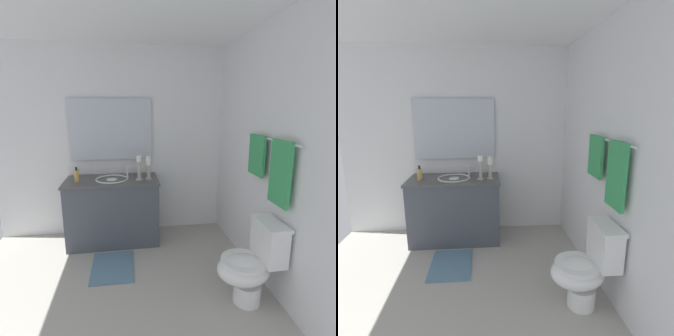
# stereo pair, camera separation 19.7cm
# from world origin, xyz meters

# --- Properties ---
(floor) EXTENTS (2.41, 2.97, 0.02)m
(floor) POSITION_xyz_m (0.00, 0.00, -0.01)
(floor) COLOR #B2ADA3
(floor) RESTS_ON ground
(wall_back) EXTENTS (2.41, 0.04, 2.45)m
(wall_back) POSITION_xyz_m (0.00, 1.48, 1.23)
(wall_back) COLOR white
(wall_back) RESTS_ON ground
(wall_left) EXTENTS (0.04, 2.97, 2.45)m
(wall_left) POSITION_xyz_m (-1.21, 0.00, 1.23)
(wall_left) COLOR white
(wall_left) RESTS_ON ground
(ceiling) EXTENTS (2.41, 2.97, 0.02)m
(ceiling) POSITION_xyz_m (0.00, 0.00, 2.46)
(ceiling) COLOR white
(vanity_cabinet) EXTENTS (0.58, 1.14, 0.82)m
(vanity_cabinet) POSITION_xyz_m (-0.88, -0.02, 0.41)
(vanity_cabinet) COLOR #474C56
(vanity_cabinet) RESTS_ON ground
(sink_basin) EXTENTS (0.40, 0.40, 0.24)m
(sink_basin) POSITION_xyz_m (-0.88, -0.01, 0.78)
(sink_basin) COLOR white
(sink_basin) RESTS_ON vanity_cabinet
(mirror) EXTENTS (0.02, 1.05, 0.78)m
(mirror) POSITION_xyz_m (-1.16, -0.02, 1.41)
(mirror) COLOR silver
(candle_holder_tall) EXTENTS (0.09, 0.09, 0.28)m
(candle_holder_tall) POSITION_xyz_m (-0.82, 0.44, 0.97)
(candle_holder_tall) COLOR #B7B2A5
(candle_holder_tall) RESTS_ON vanity_cabinet
(candle_holder_short) EXTENTS (0.09, 0.09, 0.30)m
(candle_holder_short) POSITION_xyz_m (-0.81, 0.32, 0.98)
(candle_holder_short) COLOR #B7B2A5
(candle_holder_short) RESTS_ON vanity_cabinet
(soap_bottle) EXTENTS (0.06, 0.06, 0.18)m
(soap_bottle) POSITION_xyz_m (-0.84, -0.42, 0.89)
(soap_bottle) COLOR #E5B259
(soap_bottle) RESTS_ON vanity_cabinet
(toilet) EXTENTS (0.39, 0.54, 0.75)m
(toilet) POSITION_xyz_m (0.46, 1.20, 0.37)
(toilet) COLOR white
(toilet) RESTS_ON ground
(towel_bar) EXTENTS (0.83, 0.02, 0.02)m
(towel_bar) POSITION_xyz_m (0.24, 1.42, 1.41)
(towel_bar) COLOR silver
(towel_near_vanity) EXTENTS (0.28, 0.03, 0.39)m
(towel_near_vanity) POSITION_xyz_m (0.03, 1.41, 1.24)
(towel_near_vanity) COLOR #389E59
(towel_near_vanity) RESTS_ON towel_bar
(towel_center) EXTENTS (0.28, 0.03, 0.54)m
(towel_center) POSITION_xyz_m (0.44, 1.41, 1.16)
(towel_center) COLOR #389E59
(towel_center) RESTS_ON towel_bar
(bath_mat) EXTENTS (0.60, 0.44, 0.02)m
(bath_mat) POSITION_xyz_m (-0.26, -0.02, 0.01)
(bath_mat) COLOR slate
(bath_mat) RESTS_ON ground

